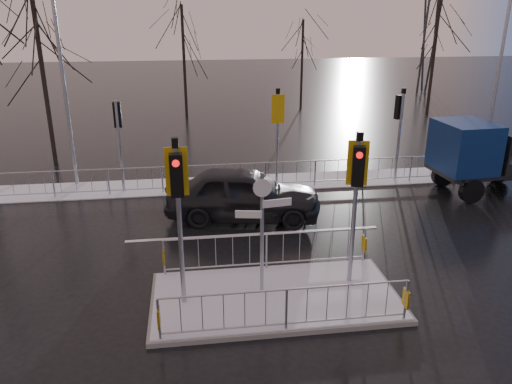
{
  "coord_description": "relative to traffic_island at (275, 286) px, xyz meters",
  "views": [
    {
      "loc": [
        -1.89,
        -10.37,
        6.72
      ],
      "look_at": [
        -0.09,
        2.78,
        1.8
      ],
      "focal_mm": 35.0,
      "sensor_mm": 36.0,
      "label": 1
    }
  ],
  "objects": [
    {
      "name": "tree_far_b",
      "position": [
        6.01,
        23.99,
        3.79
      ],
      "size": [
        3.25,
        3.25,
        6.14
      ],
      "color": "black",
      "rests_on": "ground"
    },
    {
      "name": "tree_far_c",
      "position": [
        14.01,
        20.99,
        4.76
      ],
      "size": [
        4.0,
        4.0,
        7.55
      ],
      "color": "black",
      "rests_on": "ground"
    },
    {
      "name": "tree_near_b",
      "position": [
        -7.99,
        12.49,
        4.76
      ],
      "size": [
        4.0,
        4.0,
        7.55
      ],
      "color": "black",
      "rests_on": "ground"
    },
    {
      "name": "far_kerb_fixtures",
      "position": [
        0.31,
        8.08,
        0.63
      ],
      "size": [
        18.0,
        0.65,
        3.83
      ],
      "color": "#9BA2A9",
      "rests_on": "ground"
    },
    {
      "name": "flatbed_truck",
      "position": [
        9.09,
        6.42,
        1.09
      ],
      "size": [
        6.12,
        2.56,
        2.78
      ],
      "color": "black",
      "rests_on": "ground"
    },
    {
      "name": "tree_far_a",
      "position": [
        -1.99,
        21.99,
        4.43
      ],
      "size": [
        3.75,
        3.75,
        7.08
      ],
      "color": "black",
      "rests_on": "ground"
    },
    {
      "name": "traffic_island",
      "position": [
        0.0,
        0.0,
        0.0
      ],
      "size": [
        6.0,
        3.04,
        4.15
      ],
      "color": "slate",
      "rests_on": "ground"
    },
    {
      "name": "street_lamp_left",
      "position": [
        -6.42,
        9.49,
        4.1
      ],
      "size": [
        1.25,
        0.18,
        8.2
      ],
      "color": "#9BA2A9",
      "rests_on": "ground"
    },
    {
      "name": "lane_markings",
      "position": [
        0.01,
        -0.34,
        -0.39
      ],
      "size": [
        8.0,
        11.38,
        0.01
      ],
      "color": "silver",
      "rests_on": "ground"
    },
    {
      "name": "car_far_lane",
      "position": [
        -0.18,
        5.13,
        0.48
      ],
      "size": [
        5.43,
        2.96,
        1.75
      ],
      "primitive_type": "imported",
      "rotation": [
        0.0,
        0.0,
        1.39
      ],
      "color": "black",
      "rests_on": "ground"
    },
    {
      "name": "ground",
      "position": [
        0.01,
        -0.01,
        -0.39
      ],
      "size": [
        120.0,
        120.0,
        0.0
      ],
      "primitive_type": "plane",
      "color": "black",
      "rests_on": "ground"
    },
    {
      "name": "snow_verge",
      "position": [
        0.01,
        8.59,
        -0.37
      ],
      "size": [
        30.0,
        2.0,
        0.04
      ],
      "primitive_type": "cube",
      "color": "white",
      "rests_on": "ground"
    },
    {
      "name": "street_lamp_right",
      "position": [
        10.58,
        8.49,
        4.0
      ],
      "size": [
        1.25,
        0.18,
        8.0
      ],
      "color": "#9BA2A9",
      "rests_on": "ground"
    }
  ]
}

